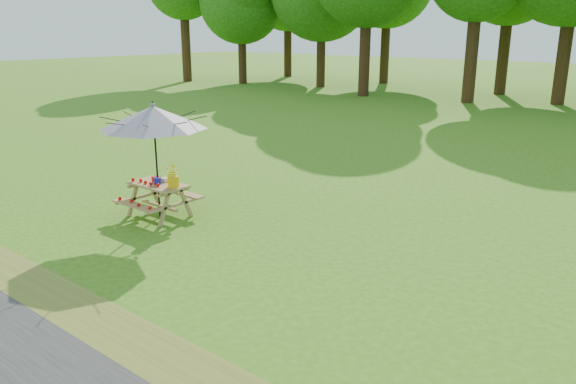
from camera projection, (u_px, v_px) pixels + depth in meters
The scene contains 7 objects.
ground at pixel (205, 246), 9.53m from camera, with size 120.00×120.00×0.00m, color #386B14.
drygrass_strip at pixel (48, 306), 7.45m from camera, with size 120.00×1.20×0.01m, color olive.
picnic_table at pixel (159, 200), 10.92m from camera, with size 1.20×1.32×0.67m.
patio_umbrella at pixel (154, 118), 10.47m from camera, with size 2.09×2.09×2.25m.
produce_bins at pixel (159, 180), 10.87m from camera, with size 0.32×0.36×0.13m.
tomatoes_row at pixel (145, 182), 10.78m from camera, with size 0.77×0.13×0.07m, color red, non-canonical shape.
flower_bucket at pixel (173, 174), 10.51m from camera, with size 0.35×0.32×0.47m.
Camera 1 is at (6.73, -5.98, 3.55)m, focal length 35.00 mm.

